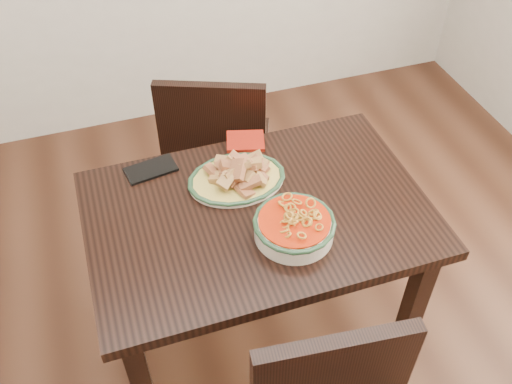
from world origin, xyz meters
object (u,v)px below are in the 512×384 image
object	(u,v)px
fish_plate	(236,172)
noodle_bowl	(294,225)
chair_far	(217,148)
smartphone	(151,169)
dining_table	(258,233)

from	to	relation	value
fish_plate	noodle_bowl	size ratio (longest dim) A/B	1.28
chair_far	smartphone	size ratio (longest dim) A/B	5.24
dining_table	fish_plate	world-z (taller)	fish_plate
chair_far	fish_plate	distance (m)	0.57
fish_plate	dining_table	bearing A→B (deg)	-79.69
chair_far	dining_table	bearing A→B (deg)	109.35
fish_plate	noodle_bowl	world-z (taller)	fish_plate
chair_far	fish_plate	size ratio (longest dim) A/B	2.77
noodle_bowl	smartphone	world-z (taller)	noodle_bowl
fish_plate	smartphone	size ratio (longest dim) A/B	1.89
dining_table	chair_far	size ratio (longest dim) A/B	1.22
chair_far	noodle_bowl	size ratio (longest dim) A/B	3.55
dining_table	noodle_bowl	xyz separation A→B (m)	(0.07, -0.13, 0.16)
noodle_bowl	smartphone	size ratio (longest dim) A/B	1.48
noodle_bowl	dining_table	bearing A→B (deg)	117.18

